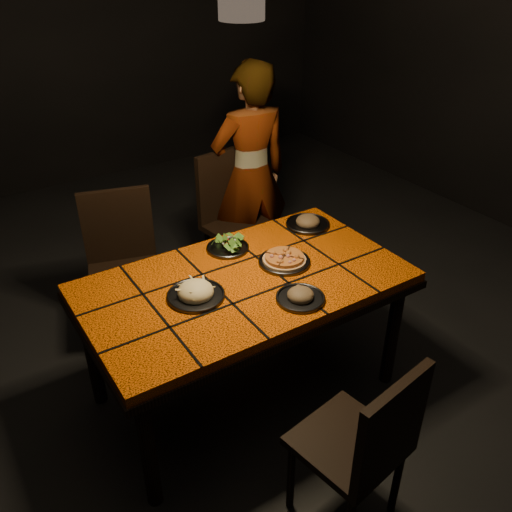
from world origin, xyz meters
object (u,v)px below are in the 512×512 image
dining_table (245,292)px  plate_pizza (284,260)px  diner (250,175)px  plate_pasta (196,293)px  chair_near (366,442)px  chair_far_right (234,212)px  chair_far_left (123,257)px

dining_table → plate_pizza: 0.27m
diner → plate_pasta: (-0.97, -1.05, -0.01)m
chair_near → plate_pizza: bearing=-115.4°
plate_pizza → plate_pasta: bearing=-177.5°
chair_far_right → plate_pasta: chair_far_right is taller
chair_far_right → diner: diner is taller
dining_table → chair_far_right: bearing=62.0°
dining_table → plate_pasta: 0.30m
chair_far_left → chair_far_right: bearing=23.4°
chair_far_right → chair_near: bearing=-114.5°
chair_far_right → plate_pasta: bearing=-137.4°
chair_near → diner: bearing=-119.3°
chair_near → plate_pasta: size_ratio=3.18×
dining_table → chair_far_right: (0.53, 0.99, -0.11)m
chair_near → diner: size_ratio=0.56×
dining_table → plate_pasta: size_ratio=5.87×
dining_table → chair_far_left: bearing=110.5°
chair_far_right → chair_far_left: bearing=178.9°
dining_table → chair_far_right: chair_far_right is taller
chair_far_right → diner: bearing=9.0°
dining_table → diner: 1.26m
diner → plate_pizza: 1.12m
chair_far_left → chair_far_right: (0.86, 0.11, 0.03)m
chair_far_left → chair_far_right: chair_far_right is taller
plate_pizza → plate_pasta: (-0.53, -0.02, 0.01)m
chair_far_left → chair_near: bearing=-64.5°
dining_table → plate_pizza: bearing=3.6°
chair_near → diner: 2.13m
dining_table → plate_pasta: plate_pasta is taller
diner → plate_pizza: diner is taller
chair_far_right → diner: 0.28m
dining_table → chair_near: size_ratio=1.84×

